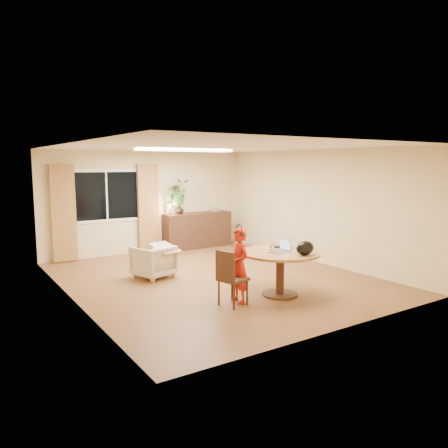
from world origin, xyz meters
name	(u,v)px	position (x,y,z in m)	size (l,w,h in m)	color
floor	(215,278)	(0.00, 0.00, 0.00)	(6.50, 6.50, 0.00)	brown
ceiling	(215,147)	(0.00, 0.00, 2.60)	(6.50, 6.50, 0.00)	white
wall_back	(149,202)	(0.00, 3.25, 1.30)	(5.50, 5.50, 0.00)	#CCB785
wall_left	(71,224)	(-2.75, 0.00, 1.30)	(6.50, 6.50, 0.00)	#CCB785
wall_right	(316,206)	(2.75, 0.00, 1.30)	(6.50, 6.50, 0.00)	#CCB785
window	(107,196)	(-1.10, 3.23, 1.50)	(1.70, 0.03, 1.30)	white
curtain_left	(63,213)	(-2.15, 3.15, 1.15)	(0.55, 0.08, 2.25)	brown
curtain_right	(148,208)	(-0.05, 3.15, 1.15)	(0.55, 0.08, 2.25)	brown
ceiling_panel	(185,150)	(0.00, 1.20, 2.57)	(2.20, 0.35, 0.05)	white
dining_table	(280,261)	(0.35, -1.57, 0.61)	(1.35, 1.35, 0.77)	brown
dining_chair	(233,277)	(-0.64, -1.57, 0.46)	(0.44, 0.40, 0.92)	#321D10
child	(239,266)	(-0.48, -1.51, 0.62)	(0.30, 0.45, 1.24)	red
laptop	(279,245)	(0.31, -1.58, 0.89)	(0.36, 0.24, 0.24)	#B7B7BC
tumbler	(272,247)	(0.35, -1.34, 0.82)	(0.07, 0.07, 0.11)	white
wine_glass	(293,243)	(0.76, -1.43, 0.87)	(0.07, 0.07, 0.19)	white
pot_lid	(278,246)	(0.59, -1.23, 0.79)	(0.22, 0.22, 0.04)	white
handbag	(305,248)	(0.51, -2.00, 0.89)	(0.35, 0.21, 0.24)	black
armchair	(153,261)	(-1.00, 0.76, 0.33)	(0.70, 0.72, 0.66)	beige
throw	(165,244)	(-0.78, 0.66, 0.67)	(0.45, 0.55, 0.03)	beige
sideboard	(197,230)	(1.30, 3.01, 0.48)	(1.91, 0.47, 0.96)	#321D10
vase	(179,209)	(0.76, 3.01, 1.08)	(0.24, 0.24, 0.25)	black
bouquet	(178,192)	(0.74, 3.01, 1.54)	(0.59, 0.51, 0.66)	#336F29
book_stack	(216,210)	(1.89, 3.01, 1.00)	(0.21, 0.16, 0.09)	#836242
desk_lamp	(170,208)	(0.46, 2.96, 1.14)	(0.15, 0.15, 0.36)	black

